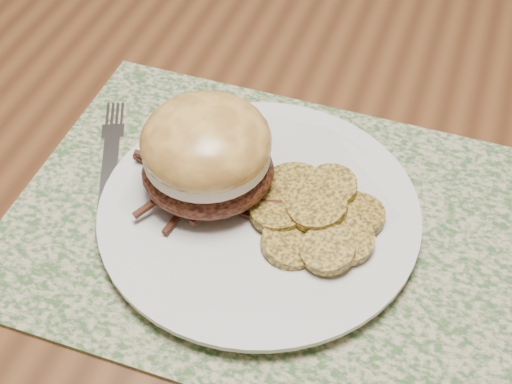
% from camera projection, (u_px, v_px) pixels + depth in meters
% --- Properties ---
extents(dining_table, '(1.50, 0.90, 0.75)m').
position_uv_depth(dining_table, '(141.00, 154.00, 0.79)').
color(dining_table, brown).
rests_on(dining_table, ground).
extents(placemat, '(0.45, 0.33, 0.00)m').
position_uv_depth(placemat, '(273.00, 225.00, 0.62)').
color(placemat, '#385A2E').
rests_on(placemat, dining_table).
extents(dinner_plate, '(0.26, 0.26, 0.02)m').
position_uv_depth(dinner_plate, '(259.00, 213.00, 0.61)').
color(dinner_plate, silver).
rests_on(dinner_plate, placemat).
extents(pork_sandwich, '(0.15, 0.14, 0.09)m').
position_uv_depth(pork_sandwich, '(207.00, 154.00, 0.59)').
color(pork_sandwich, black).
rests_on(pork_sandwich, dinner_plate).
extents(roasted_potatoes, '(0.12, 0.13, 0.03)m').
position_uv_depth(roasted_potatoes, '(317.00, 216.00, 0.59)').
color(roasted_potatoes, olive).
rests_on(roasted_potatoes, dinner_plate).
extents(fork, '(0.09, 0.17, 0.00)m').
position_uv_depth(fork, '(110.00, 165.00, 0.66)').
color(fork, '#B0B0B7').
rests_on(fork, placemat).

